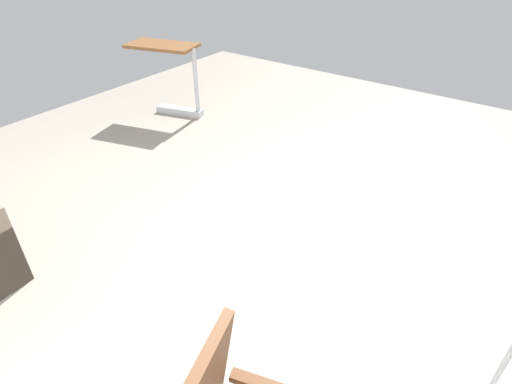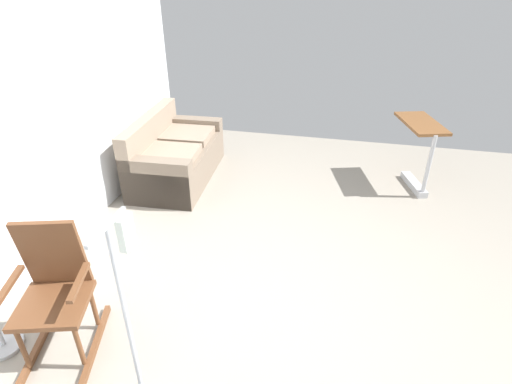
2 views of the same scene
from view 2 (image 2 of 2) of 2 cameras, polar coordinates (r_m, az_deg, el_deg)
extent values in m
plane|color=gray|center=(3.74, 6.06, -14.33)|extent=(7.47, 7.47, 0.00)
cube|color=silver|center=(4.00, -31.01, 7.39)|extent=(6.18, 0.10, 2.70)
cube|color=#7D6C5C|center=(5.56, -10.80, 4.03)|extent=(1.64, 0.93, 0.45)
cube|color=gray|center=(5.13, -12.00, 4.90)|extent=(0.70, 0.68, 0.10)
cube|color=gray|center=(5.76, -9.46, 7.96)|extent=(0.70, 0.68, 0.10)
cube|color=gray|center=(5.53, -14.61, 8.21)|extent=(1.61, 0.24, 0.40)
cube|color=#7D6C5C|center=(4.95, -13.57, 1.27)|extent=(0.22, 0.86, 0.60)
cube|color=#7D6C5C|center=(6.15, -8.68, 7.51)|extent=(0.22, 0.86, 0.60)
cube|color=brown|center=(3.71, -28.08, -18.50)|extent=(0.74, 0.25, 0.05)
cube|color=brown|center=(3.56, -21.39, -19.11)|extent=(0.74, 0.25, 0.05)
cylinder|color=brown|center=(3.29, -23.43, -18.81)|extent=(0.04, 0.04, 0.40)
cylinder|color=brown|center=(3.44, -29.75, -18.18)|extent=(0.04, 0.04, 0.40)
cylinder|color=brown|center=(3.53, -21.66, -14.42)|extent=(0.04, 0.04, 0.40)
cylinder|color=brown|center=(3.67, -27.53, -14.06)|extent=(0.04, 0.04, 0.40)
cube|color=brown|center=(3.34, -26.37, -13.89)|extent=(0.58, 0.59, 0.04)
cube|color=brown|center=(3.30, -26.38, -7.71)|extent=(0.23, 0.45, 0.60)
cube|color=brown|center=(3.11, -23.42, -11.40)|extent=(0.38, 0.15, 0.03)
cube|color=brown|center=(3.29, -31.10, -11.00)|extent=(0.38, 0.15, 0.03)
cylinder|color=#B2B5BA|center=(3.86, -31.59, -17.68)|extent=(0.28, 0.28, 0.03)
cube|color=#B2B5BA|center=(5.70, 21.08, 1.02)|extent=(0.61, 0.28, 0.08)
cylinder|color=black|center=(5.50, 22.06, -0.37)|extent=(0.07, 0.07, 0.06)
cylinder|color=black|center=(5.91, 20.12, 2.15)|extent=(0.07, 0.07, 0.06)
cylinder|color=#B2B5BA|center=(5.32, 22.91, 3.55)|extent=(0.05, 0.05, 0.74)
cube|color=brown|center=(5.52, 21.99, 8.85)|extent=(0.88, 0.61, 0.04)
cylinder|color=#B2B5BA|center=(2.26, -16.22, -22.16)|extent=(0.02, 0.02, 1.65)
cube|color=#B2B5BA|center=(1.71, -20.08, -4.52)|extent=(0.28, 0.02, 0.02)
cube|color=white|center=(1.85, -17.64, -5.34)|extent=(0.09, 0.04, 0.16)
camera|label=1|loc=(2.79, -45.99, 9.66)|focal=28.70mm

